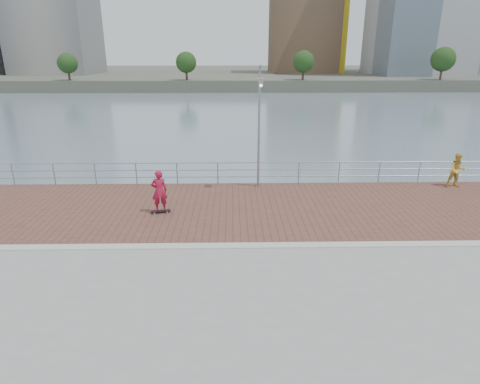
{
  "coord_description": "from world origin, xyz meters",
  "views": [
    {
      "loc": [
        -0.28,
        -12.42,
        6.38
      ],
      "look_at": [
        0.0,
        2.0,
        1.3
      ],
      "focal_mm": 30.0,
      "sensor_mm": 36.0,
      "label": 1
    }
  ],
  "objects_px": {
    "guardrail": "(238,170)",
    "skateboarder": "(159,191)",
    "street_lamp": "(260,108)",
    "bystander": "(457,170)"
  },
  "relations": [
    {
      "from": "guardrail",
      "to": "street_lamp",
      "type": "xyz_separation_m",
      "value": [
        0.99,
        -0.91,
        3.26
      ]
    },
    {
      "from": "guardrail",
      "to": "skateboarder",
      "type": "distance_m",
      "value": 5.11
    },
    {
      "from": "street_lamp",
      "to": "skateboarder",
      "type": "bearing_deg",
      "value": -144.99
    },
    {
      "from": "guardrail",
      "to": "skateboarder",
      "type": "relative_size",
      "value": 22.26
    },
    {
      "from": "guardrail",
      "to": "street_lamp",
      "type": "bearing_deg",
      "value": -42.62
    },
    {
      "from": "guardrail",
      "to": "skateboarder",
      "type": "height_order",
      "value": "skateboarder"
    },
    {
      "from": "guardrail",
      "to": "bystander",
      "type": "bearing_deg",
      "value": -4.14
    },
    {
      "from": "street_lamp",
      "to": "guardrail",
      "type": "bearing_deg",
      "value": 137.38
    },
    {
      "from": "street_lamp",
      "to": "skateboarder",
      "type": "relative_size",
      "value": 3.17
    },
    {
      "from": "guardrail",
      "to": "bystander",
      "type": "height_order",
      "value": "bystander"
    }
  ]
}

